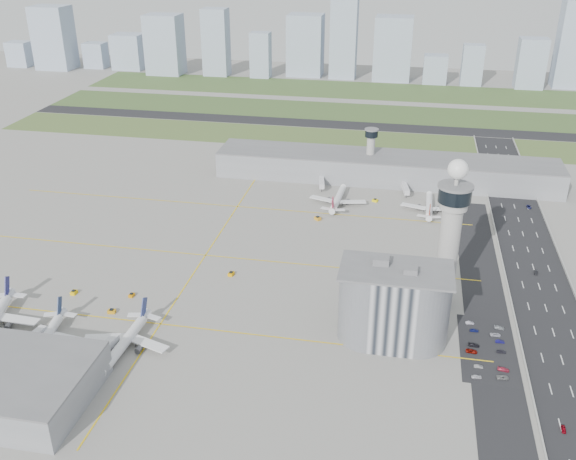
% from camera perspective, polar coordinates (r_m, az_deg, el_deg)
% --- Properties ---
extents(ground, '(1000.00, 1000.00, 0.00)m').
position_cam_1_polar(ground, '(279.99, -1.37, -5.84)').
color(ground, '#99968E').
extents(grass_strip_0, '(480.00, 50.00, 0.08)m').
position_cam_1_polar(grass_strip_0, '(485.94, 1.96, 8.23)').
color(grass_strip_0, '#4B5E2C').
rests_on(grass_strip_0, ground).
extents(grass_strip_1, '(480.00, 60.00, 0.08)m').
position_cam_1_polar(grass_strip_1, '(557.13, 3.21, 10.51)').
color(grass_strip_1, '#3C5729').
rests_on(grass_strip_1, ground).
extents(grass_strip_2, '(480.00, 70.00, 0.08)m').
position_cam_1_polar(grass_strip_2, '(634.04, 4.25, 12.38)').
color(grass_strip_2, '#3D5729').
rests_on(grass_strip_2, ground).
extents(runway, '(480.00, 22.00, 0.10)m').
position_cam_1_polar(runway, '(520.92, 2.62, 9.43)').
color(runway, black).
rests_on(runway, ground).
extents(highway, '(28.00, 500.00, 0.10)m').
position_cam_1_polar(highway, '(282.30, 22.32, -7.73)').
color(highway, black).
rests_on(highway, ground).
extents(barrier_left, '(0.60, 500.00, 1.20)m').
position_cam_1_polar(barrier_left, '(279.21, 19.52, -7.47)').
color(barrier_left, '#9E9E99').
rests_on(barrier_left, ground).
extents(landside_road, '(18.00, 260.00, 0.08)m').
position_cam_1_polar(landside_road, '(269.46, 17.43, -8.58)').
color(landside_road, black).
rests_on(landside_road, ground).
extents(parking_lot, '(20.00, 44.00, 0.10)m').
position_cam_1_polar(parking_lot, '(259.35, 17.21, -10.02)').
color(parking_lot, black).
rests_on(parking_lot, ground).
extents(taxiway_line_h_0, '(260.00, 0.60, 0.01)m').
position_cam_1_polar(taxiway_line_h_0, '(266.61, -11.28, -8.20)').
color(taxiway_line_h_0, yellow).
rests_on(taxiway_line_h_0, ground).
extents(taxiway_line_h_1, '(260.00, 0.60, 0.01)m').
position_cam_1_polar(taxiway_line_h_1, '(314.62, -7.35, -2.24)').
color(taxiway_line_h_1, yellow).
rests_on(taxiway_line_h_1, ground).
extents(taxiway_line_h_2, '(260.00, 0.60, 0.01)m').
position_cam_1_polar(taxiway_line_h_2, '(366.19, -4.52, 2.09)').
color(taxiway_line_h_2, yellow).
rests_on(taxiway_line_h_2, ground).
extents(taxiway_line_v, '(0.60, 260.00, 0.01)m').
position_cam_1_polar(taxiway_line_v, '(314.62, -7.35, -2.24)').
color(taxiway_line_v, yellow).
rests_on(taxiway_line_v, ground).
extents(control_tower, '(14.00, 14.00, 64.50)m').
position_cam_1_polar(control_tower, '(266.14, 14.26, 0.11)').
color(control_tower, '#ADAAA5').
rests_on(control_tower, ground).
extents(secondary_tower, '(8.60, 8.60, 31.90)m').
position_cam_1_polar(secondary_tower, '(404.08, 7.35, 7.13)').
color(secondary_tower, '#ADAAA5').
rests_on(secondary_tower, ground).
extents(admin_building, '(42.00, 24.00, 33.50)m').
position_cam_1_polar(admin_building, '(248.39, 9.38, -6.57)').
color(admin_building, '#B2B2B7').
rests_on(admin_building, ground).
extents(terminal_pier, '(210.00, 32.00, 15.80)m').
position_cam_1_polar(terminal_pier, '(405.38, 8.66, 5.47)').
color(terminal_pier, gray).
rests_on(terminal_pier, ground).
extents(airplane_near_b, '(38.36, 43.30, 10.91)m').
position_cam_1_polar(airplane_near_b, '(263.26, -20.90, -8.64)').
color(airplane_near_b, white).
rests_on(airplane_near_b, ground).
extents(airplane_near_c, '(36.05, 41.93, 11.39)m').
position_cam_1_polar(airplane_near_c, '(252.35, -14.34, -9.15)').
color(airplane_near_c, white).
rests_on(airplane_near_c, ground).
extents(airplane_far_a, '(34.97, 40.45, 10.84)m').
position_cam_1_polar(airplane_far_a, '(368.22, 4.48, 3.15)').
color(airplane_far_a, white).
rests_on(airplane_far_a, ground).
extents(airplane_far_b, '(31.89, 37.38, 10.37)m').
position_cam_1_polar(airplane_far_b, '(366.78, 12.47, 2.46)').
color(airplane_far_b, white).
rests_on(airplane_far_b, ground).
extents(jet_bridge_near_1, '(5.39, 14.31, 5.70)m').
position_cam_1_polar(jet_bridge_near_1, '(261.52, -22.78, -9.94)').
color(jet_bridge_near_1, silver).
rests_on(jet_bridge_near_1, ground).
extents(jet_bridge_near_2, '(5.39, 14.31, 5.70)m').
position_cam_1_polar(jet_bridge_near_2, '(247.40, -16.83, -11.10)').
color(jet_bridge_near_2, silver).
rests_on(jet_bridge_near_2, ground).
extents(jet_bridge_far_0, '(5.39, 14.31, 5.70)m').
position_cam_1_polar(jet_bridge_far_0, '(395.20, 2.97, 4.42)').
color(jet_bridge_far_0, silver).
rests_on(jet_bridge_far_0, ground).
extents(jet_bridge_far_1, '(5.39, 14.31, 5.70)m').
position_cam_1_polar(jet_bridge_far_1, '(392.05, 10.23, 3.84)').
color(jet_bridge_far_1, silver).
rests_on(jet_bridge_far_1, ground).
extents(tug_0, '(2.28, 3.21, 1.81)m').
position_cam_1_polar(tug_0, '(295.73, -18.50, -5.25)').
color(tug_0, yellow).
rests_on(tug_0, ground).
extents(tug_1, '(2.11, 2.91, 1.61)m').
position_cam_1_polar(tug_1, '(286.95, -13.73, -5.62)').
color(tug_1, '#D07E04').
rests_on(tug_1, ground).
extents(tug_2, '(3.43, 2.59, 1.83)m').
position_cam_1_polar(tug_2, '(277.72, -15.41, -6.95)').
color(tug_2, orange).
rests_on(tug_2, ground).
extents(tug_3, '(2.63, 3.48, 1.86)m').
position_cam_1_polar(tug_3, '(295.75, -5.08, -3.87)').
color(tug_3, '#EDA102').
rests_on(tug_3, ground).
extents(tug_4, '(4.21, 4.11, 2.03)m').
position_cam_1_polar(tug_4, '(348.77, 2.65, 1.07)').
color(tug_4, orange).
rests_on(tug_4, ground).
extents(tug_5, '(3.70, 3.15, 1.81)m').
position_cam_1_polar(tug_5, '(374.64, 7.75, 2.64)').
color(tug_5, yellow).
rests_on(tug_5, ground).
extents(car_lot_0, '(3.82, 2.06, 1.23)m').
position_cam_1_polar(car_lot_0, '(243.38, 16.42, -12.39)').
color(car_lot_0, silver).
rests_on(car_lot_0, ground).
extents(car_lot_1, '(3.31, 1.24, 1.08)m').
position_cam_1_polar(car_lot_1, '(248.52, 16.58, -11.54)').
color(car_lot_1, gray).
rests_on(car_lot_1, ground).
extents(car_lot_2, '(4.49, 2.42, 1.20)m').
position_cam_1_polar(car_lot_2, '(255.39, 16.00, -10.31)').
color(car_lot_2, maroon).
rests_on(car_lot_2, ground).
extents(car_lot_3, '(4.30, 1.91, 1.22)m').
position_cam_1_polar(car_lot_3, '(258.90, 16.19, -9.79)').
color(car_lot_3, black).
rests_on(car_lot_3, ground).
extents(car_lot_4, '(3.48, 1.57, 1.16)m').
position_cam_1_polar(car_lot_4, '(267.33, 16.21, -8.55)').
color(car_lot_4, navy).
rests_on(car_lot_4, ground).
extents(car_lot_5, '(3.43, 1.61, 1.09)m').
position_cam_1_polar(car_lot_5, '(271.46, 15.86, -7.94)').
color(car_lot_5, '#BBB7C9').
rests_on(car_lot_5, ground).
extents(car_lot_6, '(4.46, 2.46, 1.18)m').
position_cam_1_polar(car_lot_6, '(245.81, 18.55, -12.32)').
color(car_lot_6, gray).
rests_on(car_lot_6, ground).
extents(car_lot_7, '(4.36, 2.22, 1.21)m').
position_cam_1_polar(car_lot_7, '(249.64, 18.60, -11.66)').
color(car_lot_7, '#AA243D').
rests_on(car_lot_7, ground).
extents(car_lot_8, '(3.52, 1.56, 1.18)m').
position_cam_1_polar(car_lot_8, '(258.50, 18.42, -10.20)').
color(car_lot_8, '#26252F').
rests_on(car_lot_8, ground).
extents(car_lot_9, '(3.49, 1.48, 1.12)m').
position_cam_1_polar(car_lot_9, '(263.82, 18.31, -9.39)').
color(car_lot_9, '#131059').
rests_on(car_lot_9, ground).
extents(car_lot_10, '(4.37, 2.47, 1.15)m').
position_cam_1_polar(car_lot_10, '(267.18, 17.95, -8.84)').
color(car_lot_10, silver).
rests_on(car_lot_10, ground).
extents(car_lot_11, '(4.10, 1.96, 1.15)m').
position_cam_1_polar(car_lot_11, '(271.89, 18.27, -8.24)').
color(car_lot_11, '#91979D').
rests_on(car_lot_11, ground).
extents(car_hw_0, '(1.58, 3.54, 1.18)m').
position_cam_1_polar(car_hw_0, '(231.62, 23.30, -15.95)').
color(car_hw_0, maroon).
rests_on(car_hw_0, ground).
extents(car_hw_1, '(1.90, 4.04, 1.28)m').
position_cam_1_polar(car_hw_1, '(317.50, 21.16, -3.52)').
color(car_hw_1, black).
rests_on(car_hw_1, ground).
extents(car_hw_2, '(2.36, 4.76, 1.30)m').
position_cam_1_polar(car_hw_2, '(388.14, 20.63, 1.95)').
color(car_hw_2, navy).
rests_on(car_hw_2, ground).
extents(car_hw_4, '(1.91, 3.99, 1.32)m').
position_cam_1_polar(car_hw_4, '(442.62, 17.75, 5.28)').
color(car_hw_4, gray).
rests_on(car_hw_4, ground).
extents(skyline_bldg_0, '(24.05, 19.24, 26.50)m').
position_cam_1_polar(skyline_bldg_0, '(794.02, -22.73, 14.24)').
color(skyline_bldg_0, '#9EADC1').
rests_on(skyline_bldg_0, ground).
extents(skyline_bldg_1, '(37.63, 30.10, 65.60)m').
position_cam_1_polar(skyline_bldg_1, '(763.19, -20.11, 15.76)').
color(skyline_bldg_1, '#9EADC1').
rests_on(skyline_bldg_1, ground).
extents(skyline_bldg_2, '(22.81, 18.25, 26.79)m').
position_cam_1_polar(skyline_bldg_2, '(758.12, -16.71, 14.66)').
color(skyline_bldg_2, '#9EADC1').
rests_on(skyline_bldg_2, ground).
extents(skyline_bldg_3, '(32.30, 25.84, 36.93)m').
position_cam_1_polar(skyline_bldg_3, '(741.59, -13.96, 15.14)').
color(skyline_bldg_3, '#9EADC1').
rests_on(skyline_bldg_3, ground).
extents(skyline_bldg_4, '(35.81, 28.65, 60.36)m').
position_cam_1_polar(skyline_bldg_4, '(706.34, -10.90, 15.89)').
color(skyline_bldg_4, '#9EADC1').
rests_on(skyline_bldg_4, ground).
extents(skyline_bldg_5, '(25.49, 20.39, 66.89)m').
position_cam_1_polar(skyline_bldg_5, '(692.15, -6.42, 16.25)').
color(skyline_bldg_5, '#9EADC1').
rests_on(skyline_bldg_5, ground).
extents(skyline_bldg_6, '(20.04, 16.03, 45.20)m').
position_cam_1_polar(skyline_bldg_6, '(680.04, -2.45, 15.28)').
color(skyline_bldg_6, '#9EADC1').
rests_on(skyline_bldg_6, ground).
extents(skyline_bldg_7, '(35.76, 28.61, 61.22)m').
position_cam_1_polar(skyline_bldg_7, '(688.55, 1.56, 16.11)').
color(skyline_bldg_7, '#9EADC1').
rests_on(skyline_bldg_7, ground).
extents(skyline_bldg_8, '(26.33, 21.06, 83.39)m').
position_cam_1_polar(skyline_bldg_8, '(676.19, 4.99, 16.80)').
color(skyline_bldg_8, '#9EADC1').
rests_on(skyline_bldg_8, ground).
extents(skyline_bldg_9, '(36.96, 29.57, 62.11)m').
position_cam_1_polar(skyline_bldg_9, '(675.27, 9.31, 15.64)').
color(skyline_bldg_9, '#9EADC1').
rests_on(skyline_bldg_9, ground).
extents(skyline_bldg_10, '(23.01, 18.41, 27.75)m').
position_cam_1_polar(skyline_bldg_10, '(669.97, 12.95, 13.76)').
color(skyline_bldg_10, '#9EADC1').
rests_on(skyline_bldg_10, ground).
extents(skyline_bldg_11, '(20.22, 16.18, 38.97)m').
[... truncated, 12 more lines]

